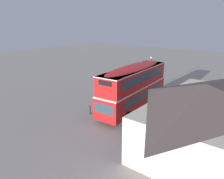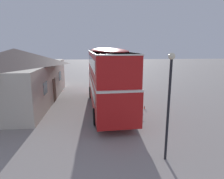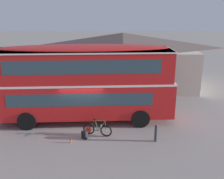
{
  "view_description": "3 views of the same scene",
  "coord_description": "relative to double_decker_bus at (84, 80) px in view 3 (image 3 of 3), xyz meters",
  "views": [
    {
      "loc": [
        18.53,
        12.11,
        8.92
      ],
      "look_at": [
        1.88,
        -1.03,
        2.34
      ],
      "focal_mm": 33.8,
      "sensor_mm": 36.0,
      "label": 1
    },
    {
      "loc": [
        -15.11,
        1.46,
        4.92
      ],
      "look_at": [
        0.3,
        0.15,
        1.48
      ],
      "focal_mm": 31.36,
      "sensor_mm": 36.0,
      "label": 2
    },
    {
      "loc": [
        1.98,
        -14.97,
        7.03
      ],
      "look_at": [
        1.76,
        -0.25,
        2.31
      ],
      "focal_mm": 42.47,
      "sensor_mm": 36.0,
      "label": 3
    }
  ],
  "objects": [
    {
      "name": "double_decker_bus",
      "position": [
        0.0,
        0.0,
        0.0
      ],
      "size": [
        10.95,
        3.22,
        4.79
      ],
      "color": "black",
      "rests_on": "ground"
    },
    {
      "name": "kerb_bollard",
      "position": [
        4.09,
        -2.71,
        -2.15
      ],
      "size": [
        0.16,
        0.16,
        0.97
      ],
      "color": "#333338",
      "rests_on": "ground"
    },
    {
      "name": "backpack_on_ground",
      "position": [
        0.23,
        -2.46,
        -2.39
      ],
      "size": [
        0.38,
        0.36,
        0.49
      ],
      "color": "black",
      "rests_on": "ground"
    },
    {
      "name": "water_bottle_red_squeeze",
      "position": [
        -0.48,
        -2.94,
        -2.55
      ],
      "size": [
        0.08,
        0.08,
        0.21
      ],
      "color": "#D84C33",
      "rests_on": "ground"
    },
    {
      "name": "ground_plane",
      "position": [
        -0.05,
        -0.54,
        -2.65
      ],
      "size": [
        120.0,
        120.0,
        0.0
      ],
      "primitive_type": "plane",
      "color": "gray"
    },
    {
      "name": "pub_building",
      "position": [
        2.5,
        7.83,
        -0.23
      ],
      "size": [
        12.8,
        6.77,
        4.73
      ],
      "color": "beige",
      "rests_on": "ground"
    },
    {
      "name": "touring_bicycle",
      "position": [
        0.84,
        -2.08,
        -2.27
      ],
      "size": [
        1.67,
        0.59,
        0.99
      ],
      "color": "black",
      "rests_on": "ground"
    }
  ]
}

